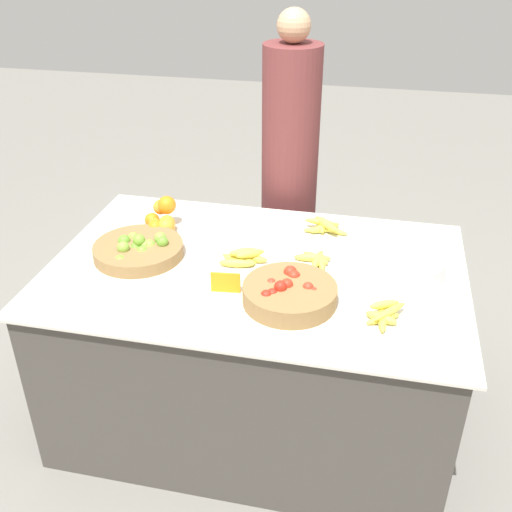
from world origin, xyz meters
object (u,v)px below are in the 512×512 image
Objects in this scene: metal_bowl at (401,264)px; vendor_person at (288,189)px; tomato_basket at (290,293)px; price_sign at (226,283)px; lime_bowl at (139,249)px.

vendor_person is at bearing 128.18° from metal_bowl.
metal_bowl is (0.39, 0.29, 0.00)m from tomato_basket.
vendor_person reaches higher than metal_bowl.
metal_bowl is 3.09× the size of price_sign.
price_sign is at bearing -23.71° from lime_bowl.
vendor_person reaches higher than lime_bowl.
lime_bowl is 0.46m from price_sign.
tomato_basket reaches higher than metal_bowl.
metal_bowl is 0.69m from price_sign.
price_sign is (-0.63, -0.28, 0.00)m from metal_bowl.
lime_bowl is at bearing 163.27° from tomato_basket.
lime_bowl reaches higher than price_sign.
lime_bowl is at bearing -120.84° from vendor_person.
metal_bowl is at bearing -51.82° from vendor_person.
metal_bowl is at bearing 16.98° from price_sign.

